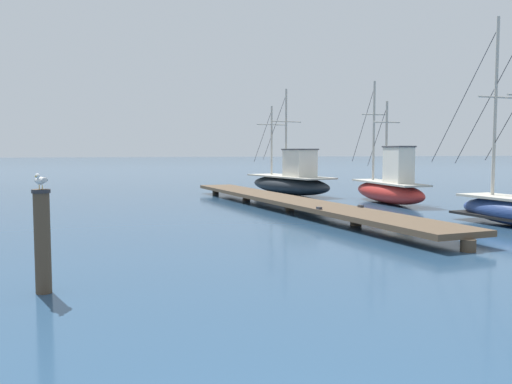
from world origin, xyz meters
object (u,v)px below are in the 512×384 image
(fishing_boat_0, at_px, (390,187))
(mooring_piling, at_px, (42,239))
(fishing_boat_2, at_px, (291,181))
(perched_seagull, at_px, (41,180))

(fishing_boat_0, relative_size, mooring_piling, 4.04)
(fishing_boat_2, relative_size, mooring_piling, 4.26)
(fishing_boat_2, height_order, perched_seagull, fishing_boat_2)
(fishing_boat_2, relative_size, perched_seagull, 19.78)
(fishing_boat_0, height_order, perched_seagull, fishing_boat_0)
(mooring_piling, distance_m, perched_seagull, 0.98)
(mooring_piling, relative_size, perched_seagull, 4.65)
(fishing_boat_0, xyz_separation_m, perched_seagull, (-13.77, -11.48, 1.13))
(mooring_piling, xyz_separation_m, perched_seagull, (0.00, 0.01, 0.98))
(mooring_piling, bearing_deg, fishing_boat_2, 56.90)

